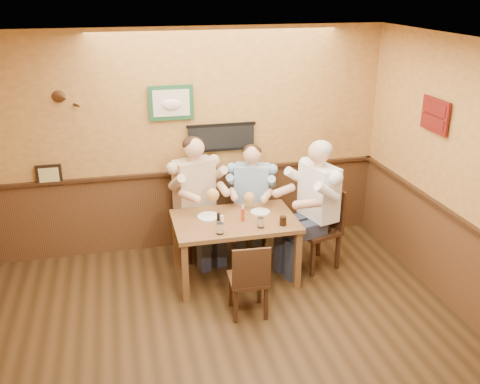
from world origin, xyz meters
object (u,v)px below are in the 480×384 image
at_px(chair_right_end, 317,229).
at_px(cola_tumbler, 283,221).
at_px(chair_near_side, 248,277).
at_px(diner_white_elder, 318,212).
at_px(water_glass_left, 220,229).
at_px(pepper_shaker, 218,217).
at_px(hot_sauce_bottle, 243,214).
at_px(chair_back_right, 252,217).
at_px(diner_tan_shirt, 195,204).
at_px(salt_shaker, 222,219).
at_px(dining_table, 235,227).
at_px(chair_back_left, 195,219).
at_px(diner_blue_polo, 252,203).
at_px(water_glass_mid, 261,223).

bearing_deg(chair_right_end, cola_tumbler, -77.12).
height_order(chair_near_side, diner_white_elder, diner_white_elder).
bearing_deg(water_glass_left, cola_tumbler, 4.39).
bearing_deg(pepper_shaker, hot_sauce_bottle, -13.58).
distance_m(chair_back_right, pepper_shaker, 0.94).
distance_m(diner_tan_shirt, salt_shaker, 0.74).
height_order(dining_table, pepper_shaker, pepper_shaker).
bearing_deg(chair_back_left, salt_shaker, -92.04).
bearing_deg(diner_blue_polo, chair_back_right, -161.14).
xyz_separation_m(chair_back_right, salt_shaker, (-0.53, -0.71, 0.35)).
height_order(diner_tan_shirt, diner_white_elder, diner_white_elder).
xyz_separation_m(diner_white_elder, water_glass_left, (-1.26, -0.36, 0.09)).
bearing_deg(diner_white_elder, pepper_shaker, -105.72).
bearing_deg(chair_right_end, water_glass_left, -90.75).
relative_size(chair_back_right, water_glass_left, 7.15).
xyz_separation_m(chair_right_end, diner_white_elder, (0.00, 0.00, 0.22)).
xyz_separation_m(dining_table, water_glass_mid, (0.23, -0.28, 0.15)).
relative_size(diner_white_elder, salt_shaker, 17.98).
bearing_deg(diner_white_elder, chair_right_end, 0.00).
bearing_deg(chair_near_side, hot_sauce_bottle, -96.05).
xyz_separation_m(diner_blue_polo, salt_shaker, (-0.53, -0.71, 0.15)).
xyz_separation_m(chair_back_right, water_glass_mid, (-0.14, -0.95, 0.36)).
relative_size(chair_back_right, chair_near_side, 1.05).
xyz_separation_m(chair_near_side, hot_sauce_bottle, (0.11, 0.69, 0.41)).
height_order(diner_blue_polo, pepper_shaker, diner_blue_polo).
xyz_separation_m(diner_tan_shirt, pepper_shaker, (0.17, -0.66, 0.09)).
distance_m(cola_tumbler, salt_shaker, 0.68).
height_order(chair_back_left, water_glass_left, chair_back_left).
bearing_deg(hot_sauce_bottle, diner_tan_shirt, 121.25).
relative_size(water_glass_left, salt_shaker, 1.55).
height_order(diner_blue_polo, water_glass_mid, diner_blue_polo).
xyz_separation_m(chair_back_right, water_glass_left, (-0.61, -1.00, 0.37)).
bearing_deg(chair_right_end, water_glass_mid, -85.55).
xyz_separation_m(chair_back_right, cola_tumbler, (0.11, -0.95, 0.36)).
distance_m(chair_back_left, water_glass_mid, 1.16).
distance_m(chair_back_right, chair_right_end, 0.91).
distance_m(diner_tan_shirt, water_glass_mid, 1.12).
bearing_deg(cola_tumbler, water_glass_mid, -179.44).
bearing_deg(diner_white_elder, water_glass_left, -90.75).
height_order(hot_sauce_bottle, salt_shaker, hot_sauce_bottle).
xyz_separation_m(diner_blue_polo, water_glass_mid, (-0.14, -0.95, 0.17)).
bearing_deg(chair_near_side, diner_tan_shirt, -73.83).
xyz_separation_m(dining_table, chair_right_end, (1.02, 0.03, -0.15)).
height_order(dining_table, water_glass_mid, water_glass_mid).
bearing_deg(chair_right_end, diner_blue_polo, -151.56).
height_order(diner_blue_polo, salt_shaker, diner_blue_polo).
bearing_deg(diner_blue_polo, diner_tan_shirt, -160.93).
bearing_deg(water_glass_left, water_glass_mid, 6.47).
bearing_deg(cola_tumbler, pepper_shaker, 157.32).
bearing_deg(chair_back_left, hot_sauce_bottle, -77.02).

